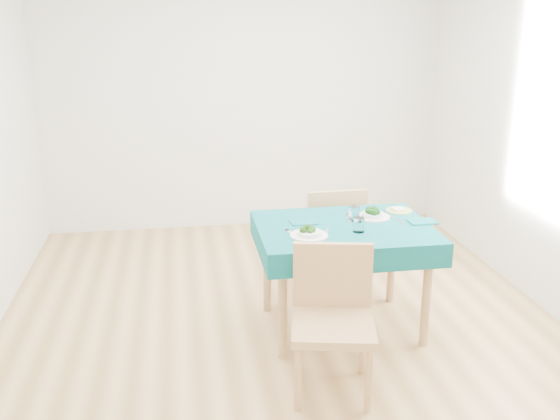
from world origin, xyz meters
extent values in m
cube|color=#9D7441|center=(0.00, 0.00, -0.01)|extent=(4.00, 4.50, 0.02)
cube|color=silver|center=(0.00, 2.25, 1.35)|extent=(4.00, 0.02, 2.70)
cube|color=silver|center=(0.00, -2.25, 1.35)|extent=(4.00, 0.02, 2.70)
cube|color=silver|center=(2.00, 0.00, 1.35)|extent=(0.02, 4.50, 2.70)
cube|color=#075054|center=(0.42, -0.14, 0.38)|extent=(1.17, 0.89, 0.76)
cube|color=#A97F4F|center=(0.16, -0.90, 0.59)|extent=(0.57, 0.60, 1.17)
cube|color=#A97F4F|center=(0.51, 0.62, 0.58)|extent=(0.48, 0.52, 1.15)
cube|color=silver|center=(0.04, -0.24, 0.76)|extent=(0.07, 0.19, 0.00)
cube|color=silver|center=(0.26, -0.27, 0.76)|extent=(0.09, 0.20, 0.00)
cube|color=silver|center=(0.49, 0.02, 0.76)|extent=(0.06, 0.19, 0.00)
cube|color=silver|center=(0.81, -0.07, 0.76)|extent=(0.06, 0.22, 0.00)
cube|color=#0B595D|center=(0.16, -0.03, 0.76)|extent=(0.18, 0.13, 0.01)
cube|color=#0B595D|center=(0.97, -0.15, 0.76)|extent=(0.19, 0.13, 0.01)
cylinder|color=white|center=(0.52, -0.03, 0.81)|extent=(0.08, 0.08, 0.10)
cylinder|color=white|center=(0.48, -0.27, 0.81)|extent=(0.08, 0.08, 0.10)
cylinder|color=#AFBF5D|center=(0.90, 0.12, 0.76)|extent=(0.19, 0.19, 0.01)
cube|color=beige|center=(0.90, 0.12, 0.77)|extent=(0.10, 0.10, 0.01)
camera|label=1|loc=(-0.66, -4.00, 2.13)|focal=40.00mm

